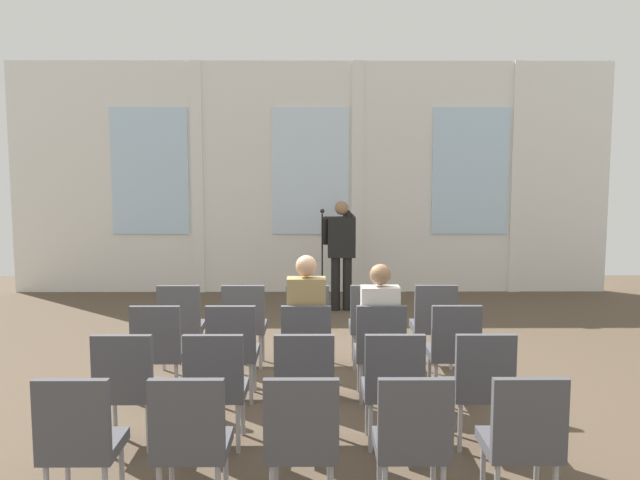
% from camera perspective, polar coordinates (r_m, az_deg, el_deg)
% --- Properties ---
extents(ground_plane, '(13.57, 13.57, 0.00)m').
position_cam_1_polar(ground_plane, '(6.86, -1.12, -12.44)').
color(ground_plane, brown).
extents(rear_partition, '(10.44, 0.14, 4.01)m').
position_cam_1_polar(rear_partition, '(11.59, -0.66, 5.38)').
color(rear_partition, silver).
rests_on(rear_partition, ground).
extents(speaker, '(0.50, 0.69, 1.69)m').
position_cam_1_polar(speaker, '(10.15, 1.84, -0.61)').
color(speaker, black).
rests_on(speaker, ground).
extents(mic_stand, '(0.28, 0.28, 1.55)m').
position_cam_1_polar(mic_stand, '(10.43, 0.19, -3.99)').
color(mic_stand, black).
rests_on(mic_stand, ground).
extents(chair_r0_c0, '(0.46, 0.44, 0.94)m').
position_cam_1_polar(chair_r0_c0, '(7.46, -11.87, -6.78)').
color(chair_r0_c0, '#99999E').
rests_on(chair_r0_c0, ground).
extents(chair_r0_c1, '(0.46, 0.44, 0.94)m').
position_cam_1_polar(chair_r0_c1, '(7.35, -6.53, -6.87)').
color(chair_r0_c1, '#99999E').
rests_on(chair_r0_c1, ground).
extents(chair_r0_c2, '(0.46, 0.44, 0.94)m').
position_cam_1_polar(chair_r0_c2, '(7.31, -1.07, -6.91)').
color(chair_r0_c2, '#99999E').
rests_on(chair_r0_c2, ground).
extents(chair_r0_c3, '(0.46, 0.44, 0.94)m').
position_cam_1_polar(chair_r0_c3, '(7.33, 4.40, -6.88)').
color(chair_r0_c3, '#99999E').
rests_on(chair_r0_c3, ground).
extents(chair_r0_c4, '(0.46, 0.44, 0.94)m').
position_cam_1_polar(chair_r0_c4, '(7.42, 9.78, -6.79)').
color(chair_r0_c4, '#99999E').
rests_on(chair_r0_c4, ground).
extents(chair_r1_c0, '(0.46, 0.44, 0.94)m').
position_cam_1_polar(chair_r1_c0, '(6.46, -13.73, -8.86)').
color(chair_r1_c0, '#99999E').
rests_on(chair_r1_c0, ground).
extents(chair_r1_c1, '(0.46, 0.44, 0.94)m').
position_cam_1_polar(chair_r1_c1, '(6.34, -7.54, -9.03)').
color(chair_r1_c1, '#99999E').
rests_on(chair_r1_c1, ground).
extents(chair_r1_c2, '(0.46, 0.44, 0.94)m').
position_cam_1_polar(chair_r1_c2, '(6.29, -1.19, -9.09)').
color(chair_r1_c2, '#99999E').
rests_on(chair_r1_c2, ground).
extents(audience_r1_c2, '(0.36, 0.39, 1.39)m').
position_cam_1_polar(audience_r1_c2, '(6.31, -1.18, -6.88)').
color(audience_r1_c2, '#2D2D33').
rests_on(audience_r1_c2, ground).
extents(chair_r1_c3, '(0.46, 0.44, 0.94)m').
position_cam_1_polar(chair_r1_c3, '(6.32, 5.19, -9.05)').
color(chair_r1_c3, '#99999E').
rests_on(chair_r1_c3, ground).
extents(audience_r1_c3, '(0.36, 0.39, 1.30)m').
position_cam_1_polar(audience_r1_c3, '(6.35, 5.14, -7.20)').
color(audience_r1_c3, '#2D2D33').
rests_on(audience_r1_c3, ground).
extents(chair_r1_c4, '(0.46, 0.44, 0.94)m').
position_cam_1_polar(chair_r1_c4, '(6.43, 11.44, -8.90)').
color(chair_r1_c4, '#99999E').
rests_on(chair_r1_c4, ground).
extents(chair_r2_c0, '(0.46, 0.44, 0.94)m').
position_cam_1_polar(chair_r2_c0, '(5.49, -16.29, -11.68)').
color(chair_r2_c0, '#99999E').
rests_on(chair_r2_c0, ground).
extents(chair_r2_c1, '(0.46, 0.44, 0.94)m').
position_cam_1_polar(chair_r2_c1, '(5.35, -8.96, -11.99)').
color(chair_r2_c1, '#99999E').
rests_on(chair_r2_c1, ground).
extents(chair_r2_c2, '(0.46, 0.44, 0.94)m').
position_cam_1_polar(chair_r2_c2, '(5.29, -1.34, -12.12)').
color(chair_r2_c2, '#99999E').
rests_on(chair_r2_c2, ground).
extents(chair_r2_c3, '(0.46, 0.44, 0.94)m').
position_cam_1_polar(chair_r2_c3, '(5.33, 6.31, -12.03)').
color(chair_r2_c3, '#99999E').
rests_on(chair_r2_c3, ground).
extents(chair_r2_c4, '(0.46, 0.44, 0.94)m').
position_cam_1_polar(chair_r2_c4, '(5.45, 13.73, -11.75)').
color(chair_r2_c4, '#99999E').
rests_on(chair_r2_c4, ground).
extents(chair_r3_c0, '(0.46, 0.44, 0.94)m').
position_cam_1_polar(chair_r3_c0, '(4.56, -20.01, -15.63)').
color(chair_r3_c0, '#99999E').
rests_on(chair_r3_c0, ground).
extents(chair_r3_c1, '(0.46, 0.44, 0.94)m').
position_cam_1_polar(chair_r3_c1, '(4.38, -11.07, -16.27)').
color(chair_r3_c1, '#99999E').
rests_on(chair_r3_c1, ground).
extents(chair_r3_c2, '(0.46, 0.44, 0.94)m').
position_cam_1_polar(chair_r3_c2, '(4.31, -1.58, -16.53)').
color(chair_r3_c2, '#99999E').
rests_on(chair_r3_c2, ground).
extents(chair_r3_c3, '(0.46, 0.44, 0.94)m').
position_cam_1_polar(chair_r3_c3, '(4.35, 7.97, -16.36)').
color(chair_r3_c3, '#99999E').
rests_on(chair_r3_c3, ground).
extents(chair_r3_c4, '(0.46, 0.44, 0.94)m').
position_cam_1_polar(chair_r3_c4, '(4.50, 17.08, -15.80)').
color(chair_r3_c4, '#99999E').
rests_on(chair_r3_c4, ground).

